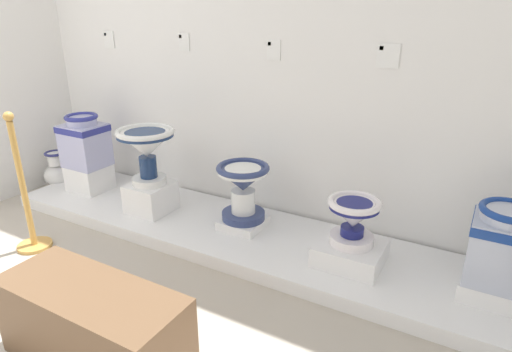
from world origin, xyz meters
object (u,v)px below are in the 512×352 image
antique_toilet_broad_patterned (146,145)px  plinth_block_squat_floral (243,222)px  plinth_block_broad_patterned (151,197)px  info_placard_third (274,50)px  plinth_block_rightmost (493,289)px  info_placard_second (184,42)px  antique_toilet_pale_glazed (84,140)px  info_placard_first (109,40)px  antique_toilet_squat_floral (243,184)px  museum_bench (94,326)px  antique_toilet_central_ornate (353,216)px  plinth_block_central_ornate (350,252)px  info_placard_fourth (388,56)px  stanchion_post_near_left (27,206)px  plinth_block_pale_glazed (90,177)px  decorative_vase_spare (58,173)px  antique_toilet_rightmost (503,243)px

antique_toilet_broad_patterned → plinth_block_squat_floral: (0.75, 0.12, -0.50)m
plinth_block_broad_patterned → info_placard_third: size_ratio=2.32×
plinth_block_rightmost → info_placard_second: size_ratio=2.54×
antique_toilet_pale_glazed → plinth_block_squat_floral: 1.56m
info_placard_first → info_placard_third: bearing=-0.0°
antique_toilet_pale_glazed → plinth_block_rightmost: (3.09, 0.00, -0.39)m
antique_toilet_squat_floral → museum_bench: size_ratio=0.44×
antique_toilet_central_ornate → info_placard_third: info_placard_third is taller
info_placard_third → antique_toilet_pale_glazed: bearing=-164.8°
plinth_block_central_ornate → museum_bench: museum_bench is taller
antique_toilet_squat_floral → info_placard_fourth: bearing=24.4°
stanchion_post_near_left → antique_toilet_squat_floral: bearing=34.4°
info_placard_second → stanchion_post_near_left: bearing=-111.4°
antique_toilet_broad_patterned → info_placard_first: 1.15m
plinth_block_broad_patterned → info_placard_first: info_placard_first is taller
plinth_block_pale_glazed → antique_toilet_squat_floral: size_ratio=0.77×
decorative_vase_spare → museum_bench: museum_bench is taller
info_placard_first → info_placard_fourth: info_placard_first is taller
antique_toilet_rightmost → decorative_vase_spare: size_ratio=1.21×
plinth_block_rightmost → decorative_vase_spare: (-3.54, 0.02, 0.01)m
plinth_block_squat_floral → info_placard_fourth: info_placard_fourth is taller
info_placard_fourth → antique_toilet_central_ornate: bearing=-90.0°
decorative_vase_spare → info_placard_second: bearing=18.1°
antique_toilet_central_ornate → decorative_vase_spare: size_ratio=0.90×
plinth_block_pale_glazed → stanchion_post_near_left: stanchion_post_near_left is taller
antique_toilet_broad_patterned → antique_toilet_squat_floral: bearing=9.1°
plinth_block_pale_glazed → plinth_block_broad_patterned: (0.75, -0.07, 0.00)m
info_placard_first → stanchion_post_near_left: size_ratio=0.15×
plinth_block_broad_patterned → info_placard_first: (-0.79, 0.49, 1.10)m
antique_toilet_central_ornate → plinth_block_broad_patterned: bearing=-178.5°
plinth_block_central_ornate → antique_toilet_rightmost: size_ratio=0.92×
antique_toilet_broad_patterned → antique_toilet_rightmost: antique_toilet_broad_patterned is taller
antique_toilet_broad_patterned → info_placard_second: 0.85m
stanchion_post_near_left → antique_toilet_rightmost: bearing=15.5°
plinth_block_central_ornate → antique_toilet_central_ornate: bearing=45.0°
antique_toilet_broad_patterned → stanchion_post_near_left: (-0.45, -0.70, -0.31)m
plinth_block_rightmost → info_placard_fourth: 1.44m
antique_toilet_rightmost → stanchion_post_near_left: 2.90m
antique_toilet_pale_glazed → decorative_vase_spare: 0.59m
info_placard_third → info_placard_fourth: bearing=0.0°
antique_toilet_squat_floral → plinth_block_central_ornate: (0.81, -0.08, -0.26)m
plinth_block_squat_floral → museum_bench: (0.01, -1.35, 0.07)m
antique_toilet_squat_floral → antique_toilet_pale_glazed: bearing=-178.1°
info_placard_first → info_placard_fourth: 2.34m
antique_toilet_squat_floral → stanchion_post_near_left: 1.46m
info_placard_fourth → stanchion_post_near_left: size_ratio=0.15×
antique_toilet_broad_patterned → stanchion_post_near_left: stanchion_post_near_left is taller
antique_toilet_broad_patterned → plinth_block_rightmost: bearing=1.8°
plinth_block_rightmost → info_placard_third: (-1.55, 0.42, 1.14)m
info_placard_fourth → museum_bench: size_ratio=0.16×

